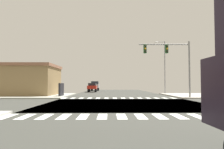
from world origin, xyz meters
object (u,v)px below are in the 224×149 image
object	(u,v)px
traffic_signal_mast	(170,56)
street_lamp	(163,63)
suv_leading_2	(95,85)
sedan_crossing_2	(92,87)
bank_building	(5,80)

from	to	relation	value
traffic_signal_mast	street_lamp	world-z (taller)	street_lamp
traffic_signal_mast	suv_leading_2	xyz separation A→B (m)	(-10.82, 28.64, -3.61)
traffic_signal_mast	sedan_crossing_2	xyz separation A→B (m)	(-10.82, 20.07, -3.89)
sedan_crossing_2	suv_leading_2	bearing A→B (deg)	-90.00
bank_building	sedan_crossing_2	xyz separation A→B (m)	(11.40, 14.24, -1.12)
bank_building	suv_leading_2	distance (m)	25.51
street_lamp	bank_building	size ratio (longest dim) A/B	0.55
suv_leading_2	traffic_signal_mast	bearing A→B (deg)	110.70
bank_building	sedan_crossing_2	distance (m)	18.27
sedan_crossing_2	traffic_signal_mast	bearing A→B (deg)	118.34
street_lamp	sedan_crossing_2	bearing A→B (deg)	142.77
bank_building	traffic_signal_mast	bearing A→B (deg)	-14.71
sedan_crossing_2	suv_leading_2	world-z (taller)	suv_leading_2
street_lamp	sedan_crossing_2	size ratio (longest dim) A/B	2.06
street_lamp	suv_leading_2	size ratio (longest dim) A/B	1.92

